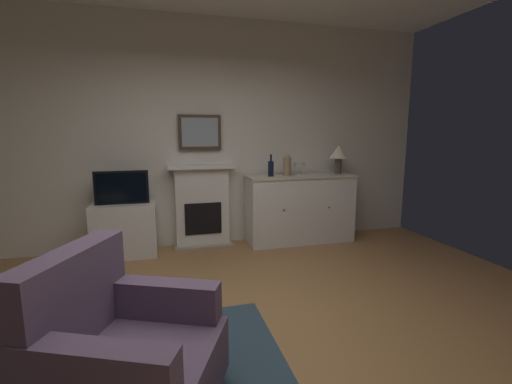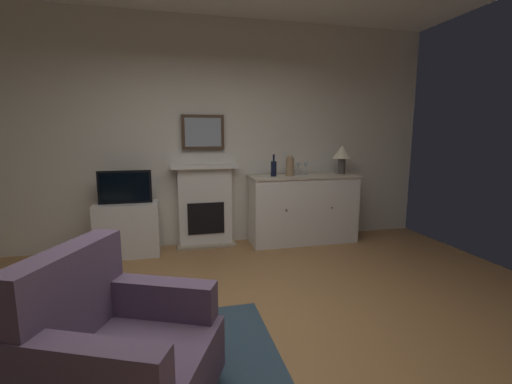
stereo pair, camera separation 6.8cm
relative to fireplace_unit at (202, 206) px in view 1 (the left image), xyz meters
name	(u,v)px [view 1 (the left image)]	position (x,y,z in m)	size (l,w,h in m)	color
ground_plane	(245,350)	(0.03, -2.35, -0.60)	(6.36, 5.01, 0.10)	#9E7042
wall_rear	(202,134)	(0.03, 0.13, 0.94)	(6.36, 0.06, 2.97)	silver
fireplace_unit	(202,206)	(0.00, 0.00, 0.00)	(0.87, 0.30, 1.10)	white
framed_picture	(200,132)	(0.00, 0.05, 0.97)	(0.55, 0.04, 0.45)	#473323
sideboard_cabinet	(300,208)	(1.33, -0.18, -0.08)	(1.50, 0.49, 0.94)	white
table_lamp	(338,154)	(1.89, -0.18, 0.67)	(0.26, 0.26, 0.40)	#4C4742
wine_bottle	(271,168)	(0.89, -0.21, 0.50)	(0.08, 0.08, 0.29)	black
wine_glass_left	(295,166)	(1.26, -0.14, 0.51)	(0.07, 0.07, 0.16)	silver
wine_glass_center	(303,166)	(1.37, -0.16, 0.51)	(0.07, 0.07, 0.16)	silver
vase_decorative	(287,166)	(1.11, -0.23, 0.53)	(0.11, 0.11, 0.28)	#9E7F5B
tv_cabinet	(125,230)	(-0.97, -0.16, -0.22)	(0.75, 0.42, 0.66)	white
tv_set	(122,188)	(-0.98, -0.19, 0.31)	(0.62, 0.07, 0.40)	black
armchair	(123,353)	(-0.73, -2.84, -0.17)	(1.05, 1.02, 0.92)	#604C66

